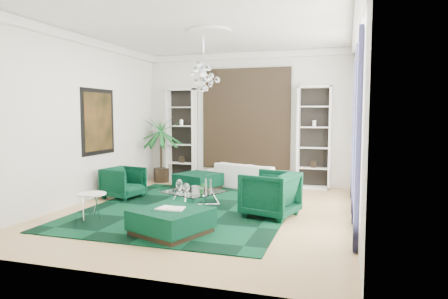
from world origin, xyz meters
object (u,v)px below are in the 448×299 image
(coffee_table, at_px, (194,199))
(side_table, at_px, (92,207))
(armchair_right, at_px, (270,194))
(sofa, at_px, (250,176))
(armchair_left, at_px, (124,183))
(ottoman_side, at_px, (198,182))
(palm, at_px, (161,140))
(ottoman_front, at_px, (171,222))

(coffee_table, bearing_deg, side_table, -134.22)
(armchair_right, bearing_deg, sofa, -144.09)
(armchair_left, relative_size, ottoman_side, 0.84)
(sofa, height_order, palm, palm)
(ottoman_front, height_order, side_table, side_table)
(armchair_left, height_order, side_table, armchair_left)
(side_table, bearing_deg, coffee_table, 45.78)
(ottoman_side, bearing_deg, armchair_left, -130.58)
(ottoman_front, xyz_separation_m, palm, (-2.50, 4.77, 1.04))
(armchair_left, xyz_separation_m, ottoman_front, (2.33, -2.35, -0.16))
(ottoman_side, distance_m, side_table, 3.61)
(sofa, distance_m, armchair_right, 3.07)
(ottoman_side, relative_size, ottoman_front, 0.91)
(sofa, bearing_deg, armchair_left, 59.93)
(coffee_table, xyz_separation_m, side_table, (-1.49, -1.54, 0.07))
(coffee_table, relative_size, side_table, 2.01)
(sofa, bearing_deg, coffee_table, 96.46)
(sofa, relative_size, side_table, 4.44)
(palm, bearing_deg, armchair_right, -38.59)
(ottoman_side, xyz_separation_m, side_table, (-0.84, -3.51, 0.03))
(sofa, xyz_separation_m, ottoman_front, (-0.29, -4.54, -0.12))
(armchair_right, relative_size, side_table, 1.87)
(coffee_table, bearing_deg, ottoman_front, -79.96)
(coffee_table, relative_size, palm, 0.43)
(ottoman_front, relative_size, side_table, 2.07)
(armchair_right, relative_size, palm, 0.40)
(armchair_right, xyz_separation_m, coffee_table, (-1.72, 0.26, -0.27))
(armchair_left, xyz_separation_m, coffee_table, (1.99, -0.42, -0.20))
(armchair_left, bearing_deg, armchair_right, -89.83)
(side_table, bearing_deg, sofa, 62.78)
(ottoman_side, bearing_deg, side_table, -103.41)
(armchair_left, xyz_separation_m, armchair_right, (3.71, -0.68, 0.07))
(sofa, distance_m, side_table, 4.66)
(coffee_table, bearing_deg, palm, 127.34)
(armchair_right, xyz_separation_m, side_table, (-3.21, -1.27, -0.20))
(armchair_right, height_order, coffee_table, armchair_right)
(armchair_left, distance_m, coffee_table, 2.04)
(coffee_table, distance_m, ottoman_front, 1.96)
(sofa, relative_size, armchair_right, 2.37)
(coffee_table, relative_size, ottoman_front, 0.97)
(armchair_right, xyz_separation_m, ottoman_side, (-2.38, 2.24, -0.23))
(armchair_right, relative_size, ottoman_front, 0.90)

